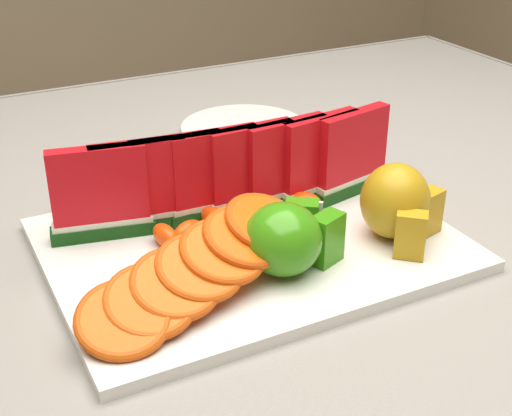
# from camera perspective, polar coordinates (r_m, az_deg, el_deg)

# --- Properties ---
(table) EXTENTS (1.40, 0.90, 0.75)m
(table) POSITION_cam_1_polar(r_m,az_deg,el_deg) (0.85, -5.52, -6.72)
(table) COLOR #462316
(table) RESTS_ON ground
(tablecloth) EXTENTS (1.53, 1.03, 0.20)m
(tablecloth) POSITION_cam_1_polar(r_m,az_deg,el_deg) (0.82, -5.71, -3.10)
(tablecloth) COLOR gray
(tablecloth) RESTS_ON table
(platter) EXTENTS (0.40, 0.30, 0.01)m
(platter) POSITION_cam_1_polar(r_m,az_deg,el_deg) (0.73, -0.46, -2.92)
(platter) COLOR silver
(platter) RESTS_ON tablecloth
(apple_cluster) EXTENTS (0.11, 0.09, 0.07)m
(apple_cluster) POSITION_cam_1_polar(r_m,az_deg,el_deg) (0.66, 2.60, -2.39)
(apple_cluster) COLOR #15800A
(apple_cluster) RESTS_ON platter
(pear_cluster) EXTENTS (0.10, 0.10, 0.08)m
(pear_cluster) POSITION_cam_1_polar(r_m,az_deg,el_deg) (0.72, 11.28, 0.36)
(pear_cluster) COLOR #A3881C
(pear_cluster) RESTS_ON platter
(side_plate) EXTENTS (0.18, 0.18, 0.01)m
(side_plate) POSITION_cam_1_polar(r_m,az_deg,el_deg) (1.02, -0.96, 6.38)
(side_plate) COLOR silver
(side_plate) RESTS_ON tablecloth
(watermelon_row) EXTENTS (0.39, 0.07, 0.10)m
(watermelon_row) POSITION_cam_1_polar(r_m,az_deg,el_deg) (0.75, -1.80, 2.71)
(watermelon_row) COLOR #08340F
(watermelon_row) RESTS_ON platter
(orange_fan_front) EXTENTS (0.26, 0.15, 0.06)m
(orange_fan_front) POSITION_cam_1_polar(r_m,az_deg,el_deg) (0.62, -4.52, -4.73)
(orange_fan_front) COLOR #EE4E07
(orange_fan_front) RESTS_ON platter
(orange_fan_back) EXTENTS (0.28, 0.10, 0.04)m
(orange_fan_back) POSITION_cam_1_polar(r_m,az_deg,el_deg) (0.82, -6.09, 2.54)
(orange_fan_back) COLOR #EE4E07
(orange_fan_back) RESTS_ON platter
(tangerine_segments) EXTENTS (0.19, 0.07, 0.02)m
(tangerine_segments) POSITION_cam_1_polar(r_m,az_deg,el_deg) (0.73, -1.10, -1.02)
(tangerine_segments) COLOR #E55A13
(tangerine_segments) RESTS_ON platter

